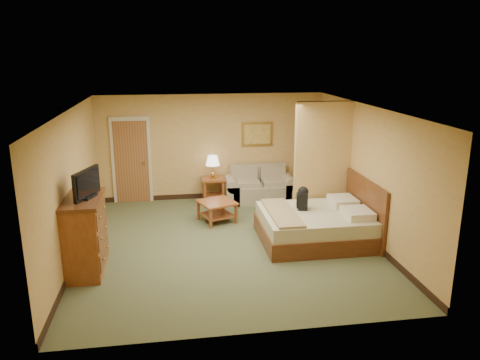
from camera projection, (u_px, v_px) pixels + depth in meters
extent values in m
plane|color=#505839|center=(227.00, 244.00, 9.02)|extent=(6.00, 6.00, 0.00)
plane|color=white|center=(226.00, 108.00, 8.33)|extent=(6.00, 6.00, 0.00)
cube|color=tan|center=(212.00, 147.00, 11.53)|extent=(5.50, 0.02, 2.60)
cube|color=tan|center=(73.00, 185.00, 8.27)|extent=(0.02, 6.00, 2.60)
cube|color=tan|center=(367.00, 173.00, 9.07)|extent=(0.02, 6.00, 2.60)
cube|color=tan|center=(322.00, 163.00, 9.87)|extent=(1.20, 0.15, 2.60)
cube|color=beige|center=(131.00, 160.00, 11.28)|extent=(0.94, 0.06, 2.10)
cube|color=brown|center=(132.00, 162.00, 11.28)|extent=(0.80, 0.04, 2.00)
cylinder|color=#BA9444|center=(144.00, 162.00, 11.27)|extent=(0.04, 0.12, 0.04)
cube|color=black|center=(212.00, 195.00, 11.85)|extent=(5.50, 0.02, 0.12)
cube|color=tan|center=(260.00, 193.00, 11.53)|extent=(1.42, 0.76, 0.43)
cube|color=tan|center=(258.00, 172.00, 11.73)|extent=(1.42, 0.18, 0.45)
cube|color=tan|center=(231.00, 193.00, 11.42)|extent=(0.31, 0.76, 0.48)
cube|color=tan|center=(288.00, 190.00, 11.63)|extent=(0.31, 0.76, 0.48)
cube|color=brown|center=(213.00, 179.00, 11.39)|extent=(0.55, 0.55, 0.04)
cube|color=brown|center=(213.00, 195.00, 11.50)|extent=(0.46, 0.46, 0.03)
cube|color=brown|center=(205.00, 194.00, 11.22)|extent=(0.05, 0.05, 0.56)
cube|color=brown|center=(223.00, 193.00, 11.29)|extent=(0.05, 0.05, 0.56)
cube|color=brown|center=(204.00, 189.00, 11.64)|extent=(0.05, 0.05, 0.56)
cube|color=brown|center=(221.00, 188.00, 11.71)|extent=(0.05, 0.05, 0.56)
cylinder|color=#BA9444|center=(213.00, 177.00, 11.37)|extent=(0.17, 0.17, 0.04)
cylinder|color=#BA9444|center=(213.00, 169.00, 11.32)|extent=(0.02, 0.02, 0.28)
cone|color=white|center=(213.00, 160.00, 11.26)|extent=(0.34, 0.34, 0.23)
cube|color=brown|center=(217.00, 202.00, 10.08)|extent=(0.92, 0.92, 0.04)
cube|color=brown|center=(217.00, 215.00, 10.16)|extent=(0.79, 0.79, 0.03)
cube|color=brown|center=(204.00, 218.00, 9.81)|extent=(0.05, 0.05, 0.43)
cube|color=brown|center=(229.00, 207.00, 10.48)|extent=(0.05, 0.05, 0.43)
cube|color=#B78E3F|center=(257.00, 134.00, 11.60)|extent=(0.78, 0.03, 0.61)
cube|color=#B88538|center=(257.00, 134.00, 11.58)|extent=(0.65, 0.02, 0.48)
cube|color=brown|center=(85.00, 237.00, 7.75)|extent=(0.56, 1.13, 1.23)
cube|color=#532813|center=(82.00, 200.00, 7.58)|extent=(0.64, 1.21, 0.06)
cube|color=black|center=(88.00, 197.00, 7.58)|extent=(0.29, 0.38, 0.03)
cube|color=black|center=(87.00, 183.00, 7.52)|extent=(0.31, 0.74, 0.46)
cube|color=#532813|center=(317.00, 233.00, 9.13)|extent=(2.18, 1.75, 0.33)
cube|color=beige|center=(317.00, 218.00, 9.06)|extent=(2.12, 1.68, 0.26)
cube|color=#532813|center=(365.00, 209.00, 9.16)|extent=(0.06, 1.86, 1.20)
cube|color=silver|center=(358.00, 214.00, 8.74)|extent=(0.49, 0.60, 0.15)
cube|color=silver|center=(343.00, 201.00, 9.46)|extent=(0.49, 0.60, 0.15)
cube|color=#987B53|center=(282.00, 213.00, 8.91)|extent=(0.49, 1.64, 0.05)
cube|color=black|center=(303.00, 200.00, 9.15)|extent=(0.23, 0.30, 0.35)
sphere|color=black|center=(303.00, 192.00, 9.10)|extent=(0.21, 0.21, 0.21)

